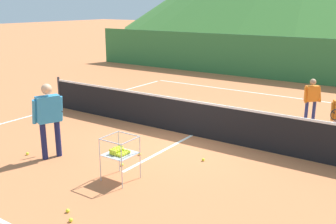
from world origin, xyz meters
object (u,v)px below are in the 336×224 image
Objects in this scene: ball_cart at (119,152)px; tennis_ball_6 at (71,220)px; tennis_ball_5 at (203,160)px; tennis_ball_3 at (122,165)px; tennis_ball_4 at (140,154)px; tennis_ball_2 at (27,154)px; student_0 at (312,97)px; tennis_net at (192,118)px; instructor at (49,114)px; tennis_ball_9 at (68,211)px.

ball_cart is 13.22× the size of tennis_ball_6.
tennis_ball_6 is at bearing -99.09° from tennis_ball_5.
tennis_ball_3 is 1.00× the size of tennis_ball_6.
tennis_ball_4 is at bearing 110.96° from ball_cart.
student_0 is at bearing 53.17° from tennis_ball_2.
tennis_net is at bearing 53.67° from tennis_ball_2.
tennis_ball_6 is (3.04, -1.42, 0.00)m from tennis_ball_2.
ball_cart is (-2.10, -6.13, -0.20)m from student_0.
tennis_net is 3.69m from instructor.
instructor is 2.25m from tennis_ball_4.
instructor is at bearing 145.72° from tennis_ball_9.
tennis_ball_4 is 3.01m from tennis_ball_6.
tennis_net is at bearing 93.72° from tennis_ball_9.
instructor is 2.12m from ball_cart.
tennis_net is 155.47× the size of tennis_ball_9.
tennis_ball_4 is at bearing 37.35° from instructor.
ball_cart is 13.22× the size of tennis_ball_9.
student_0 is at bearing 62.28° from tennis_ball_4.
instructor is 25.41× the size of tennis_ball_5.
tennis_ball_4 and tennis_ball_9 have the same top height.
tennis_ball_3 is at bearing 109.87° from tennis_ball_6.
tennis_ball_2 is (-2.66, -0.23, -0.56)m from ball_cart.
tennis_ball_3 is at bearing 18.57° from tennis_ball_2.
instructor is 25.41× the size of tennis_ball_9.
tennis_ball_4 is 1.00× the size of tennis_ball_9.
tennis_ball_2 is 3.36m from tennis_ball_6.
tennis_net is 1.82m from tennis_ball_5.
tennis_ball_9 is (2.78, -1.25, 0.00)m from tennis_ball_2.
tennis_net is 155.47× the size of tennis_ball_3.
tennis_ball_5 is 3.35m from tennis_ball_9.
tennis_net is 3.14m from ball_cart.
instructor is 25.41× the size of tennis_ball_2.
tennis_ball_9 is at bearing -86.28° from tennis_net.
tennis_ball_4 is at bearing -159.09° from tennis_ball_5.
tennis_net is at bearing -127.37° from student_0.
tennis_ball_2 is (-4.77, -6.37, -0.76)m from student_0.
tennis_net reaches higher than tennis_ball_4.
tennis_net is 3.78m from student_0.
tennis_ball_2 is at bearing -157.53° from instructor.
tennis_net is 4.65m from tennis_ball_9.
tennis_ball_3 is (-2.51, -5.61, -0.76)m from student_0.
student_0 is 19.42× the size of tennis_ball_4.
student_0 is at bearing 65.89° from tennis_ball_3.
tennis_net reaches higher than tennis_ball_2.
tennis_net is at bearing 85.16° from tennis_ball_3.
tennis_ball_4 is at bearing -98.53° from tennis_net.
ball_cart is 1.78m from tennis_ball_6.
tennis_ball_2 is 3.04m from tennis_ball_9.
student_0 reaches higher than tennis_ball_6.
student_0 is at bearing 74.91° from tennis_ball_5.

